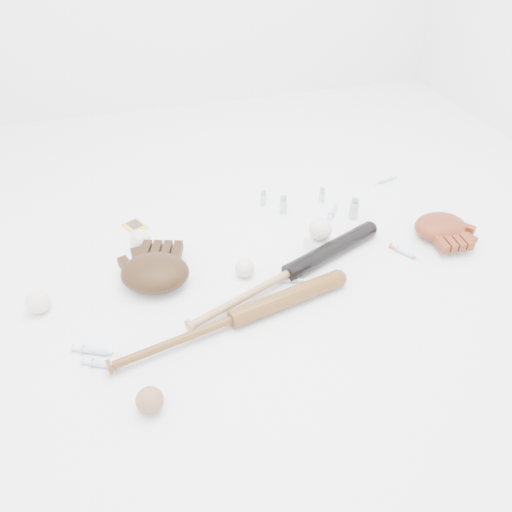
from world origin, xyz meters
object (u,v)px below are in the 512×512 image
object	(u,v)px
bat_wood	(234,319)
glove_dark	(155,272)
bat_dark	(289,273)
pedestal	(319,243)

from	to	relation	value
bat_wood	glove_dark	distance (m)	0.32
bat_wood	glove_dark	size ratio (longest dim) A/B	3.02
bat_dark	pedestal	distance (m)	0.21
bat_dark	bat_wood	world-z (taller)	bat_dark
pedestal	glove_dark	bearing A→B (deg)	-177.37
glove_dark	pedestal	world-z (taller)	glove_dark
bat_dark	glove_dark	bearing A→B (deg)	144.02
bat_wood	glove_dark	world-z (taller)	glove_dark
bat_wood	glove_dark	bearing A→B (deg)	115.56
glove_dark	pedestal	size ratio (longest dim) A/B	3.44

